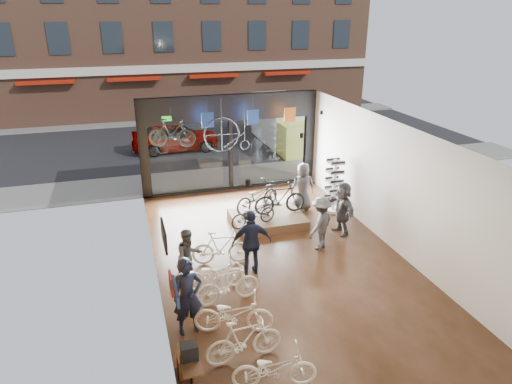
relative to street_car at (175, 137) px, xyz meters
name	(u,v)px	position (x,y,z in m)	size (l,w,h in m)	color
ground_plane	(281,261)	(1.45, -12.00, -0.76)	(7.00, 12.00, 0.04)	black
ceiling	(284,132)	(1.45, -12.00, 3.08)	(7.00, 12.00, 0.04)	black
wall_left	(151,215)	(-2.07, -12.00, 1.16)	(0.04, 12.00, 3.80)	olive
wall_right	(395,187)	(4.97, -12.00, 1.16)	(0.04, 12.00, 3.80)	beige
wall_back	(411,343)	(1.45, -18.02, 1.16)	(7.00, 0.04, 3.80)	beige
storefront	(230,143)	(1.45, -6.00, 1.16)	(7.00, 0.26, 3.80)	black
exit_sign	(167,119)	(-0.95, -6.12, 2.31)	(0.35, 0.06, 0.18)	#198C26
street_road	(195,135)	(1.45, 3.00, -0.75)	(30.00, 18.00, 0.02)	black
sidewalk_near	(225,177)	(1.45, -4.80, -0.68)	(30.00, 2.40, 0.12)	slate
sidewalk_far	(185,119)	(1.45, 7.00, -0.68)	(30.00, 2.00, 0.12)	slate
opposite_building	(173,6)	(1.45, 9.50, 6.26)	(26.00, 5.00, 14.00)	brown
street_car	(175,137)	(0.00, 0.00, 0.00)	(1.75, 4.36, 1.49)	gray
box_truck	(287,124)	(5.68, -1.00, 0.47)	(2.05, 6.16, 2.43)	silver
floor_bike_0	(274,368)	(-0.25, -16.43, -0.31)	(0.57, 1.64, 0.86)	white
floor_bike_1	(244,340)	(-0.62, -15.58, -0.25)	(0.47, 1.65, 0.99)	white
floor_bike_2	(234,314)	(-0.60, -14.64, -0.28)	(0.62, 1.77, 0.93)	white
floor_bike_3	(228,285)	(-0.47, -13.52, -0.25)	(0.47, 1.65, 0.99)	white
floor_bike_4	(215,274)	(-0.65, -12.83, -0.33)	(0.55, 1.58, 0.83)	white
floor_bike_5	(221,248)	(-0.21, -11.65, -0.24)	(0.47, 1.66, 1.00)	white
display_platform	(267,219)	(1.85, -9.52, -0.59)	(2.40, 1.80, 0.30)	#4E3622
display_bike_left	(253,214)	(1.17, -10.14, -0.03)	(0.55, 1.58, 0.83)	black
display_bike_mid	(280,199)	(2.30, -9.50, 0.10)	(0.51, 1.80, 1.08)	black
display_bike_right	(257,196)	(1.65, -8.97, 0.05)	(0.65, 1.86, 0.98)	black
customer_0	(188,296)	(-1.55, -14.34, 0.18)	(0.67, 0.44, 1.84)	#161C33
customer_1	(189,257)	(-1.23, -12.41, 0.04)	(0.77, 0.60, 1.57)	#3F3F44
customer_2	(252,242)	(0.47, -12.38, 0.19)	(1.10, 0.46, 1.87)	#161C33
customer_3	(321,223)	(2.84, -11.62, 0.09)	(1.08, 0.62, 1.67)	#3F3F44
customer_4	(303,187)	(3.42, -8.76, 0.13)	(0.85, 0.55, 1.74)	#3F3F44
customer_5	(342,208)	(3.92, -10.87, 0.12)	(1.61, 0.51, 1.73)	#3F3F44
sunglasses_rack	(334,186)	(4.40, -9.25, 0.24)	(0.58, 0.47, 1.96)	white
wall_merch	(176,317)	(-1.93, -15.50, 0.56)	(0.40, 2.40, 2.60)	navy
penny_farthing	(229,135)	(1.16, -7.07, 1.76)	(1.63, 0.06, 1.31)	black
hung_bike	(172,133)	(-0.97, -7.80, 2.18)	(0.45, 1.58, 0.95)	black
jersey_left	(208,120)	(0.44, -6.80, 2.31)	(0.45, 0.03, 0.55)	#1E3F99
jersey_mid	(253,117)	(2.14, -6.80, 2.31)	(0.45, 0.03, 0.55)	#1E3F99
jersey_right	(290,115)	(3.60, -6.80, 2.31)	(0.45, 0.03, 0.55)	#CC5919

